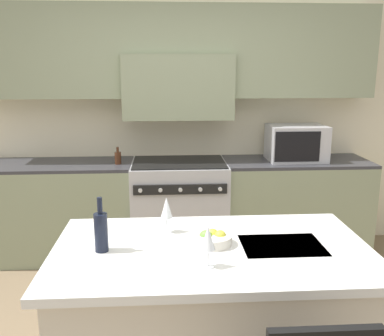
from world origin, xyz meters
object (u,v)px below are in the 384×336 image
(range_stove, at_px, (179,208))
(wine_glass_near, at_px, (208,239))
(microwave, at_px, (296,143))
(wine_glass_far, at_px, (167,209))
(fruit_bowl, at_px, (213,239))
(oil_bottle_on_counter, at_px, (118,158))
(wine_bottle, at_px, (101,231))

(range_stove, distance_m, wine_glass_near, 2.20)
(microwave, distance_m, wine_glass_far, 2.11)
(microwave, height_order, fruit_bowl, microwave)
(range_stove, xyz_separation_m, microwave, (1.15, 0.02, 0.64))
(microwave, distance_m, wine_glass_near, 2.40)
(oil_bottle_on_counter, bearing_deg, wine_glass_near, -72.73)
(fruit_bowl, height_order, oil_bottle_on_counter, oil_bottle_on_counter)
(wine_glass_near, bearing_deg, oil_bottle_on_counter, 107.27)
(wine_bottle, distance_m, wine_glass_far, 0.42)
(wine_bottle, height_order, wine_glass_near, wine_bottle)
(fruit_bowl, bearing_deg, oil_bottle_on_counter, 111.18)
(wine_glass_far, relative_size, oil_bottle_on_counter, 1.29)
(wine_bottle, relative_size, fruit_bowl, 1.42)
(wine_glass_near, relative_size, oil_bottle_on_counter, 1.29)
(range_stove, height_order, wine_glass_near, wine_glass_near)
(fruit_bowl, bearing_deg, wine_glass_far, 142.28)
(microwave, bearing_deg, wine_bottle, -130.00)
(fruit_bowl, bearing_deg, wine_glass_near, -101.18)
(microwave, distance_m, oil_bottle_on_counter, 1.73)
(microwave, bearing_deg, range_stove, -179.07)
(wine_glass_near, relative_size, wine_glass_far, 1.00)
(wine_glass_near, xyz_separation_m, wine_glass_far, (-0.20, 0.47, 0.00))
(microwave, xyz_separation_m, oil_bottle_on_counter, (-1.72, -0.06, -0.11))
(range_stove, height_order, oil_bottle_on_counter, oil_bottle_on_counter)
(range_stove, height_order, wine_glass_far, wine_glass_far)
(microwave, xyz_separation_m, wine_bottle, (-1.62, -1.93, -0.11))
(wine_bottle, xyz_separation_m, oil_bottle_on_counter, (-0.11, 1.86, 0.00))
(range_stove, bearing_deg, wine_glass_far, -94.35)
(microwave, height_order, wine_bottle, microwave)
(wine_glass_near, distance_m, fruit_bowl, 0.30)
(microwave, bearing_deg, wine_glass_near, -116.68)
(wine_glass_far, bearing_deg, wine_glass_near, -67.18)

